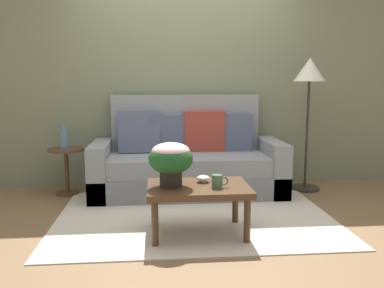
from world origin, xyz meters
The scene contains 11 objects.
ground_plane centered at (0.00, 0.00, 0.00)m, with size 14.00×14.00×0.00m, color brown.
wall_back centered at (0.00, 1.35, 1.32)m, with size 6.40×0.12×2.65m, color slate.
area_rug centered at (0.00, 0.02, 0.01)m, with size 2.52×1.81×0.01m, color beige.
couch centered at (0.00, 0.90, 0.35)m, with size 2.11×0.86×1.10m.
coffee_table centered at (-0.01, -0.41, 0.36)m, with size 0.82×0.58×0.41m.
side_table centered at (-1.34, 0.92, 0.36)m, with size 0.39×0.39×0.52m.
floor_lamp centered at (1.38, 0.87, 1.24)m, with size 0.35×0.35×1.51m.
potted_plant centered at (-0.23, -0.41, 0.64)m, with size 0.36×0.36×0.36m.
coffee_mug centered at (0.13, -0.49, 0.46)m, with size 0.13×0.09×0.10m.
snack_bowl centered at (0.04, -0.30, 0.45)m, with size 0.11×0.11×0.06m.
table_vase centered at (-1.35, 0.91, 0.63)m, with size 0.10×0.10×0.26m.
Camera 1 is at (-0.36, -3.57, 1.24)m, focal length 37.63 mm.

